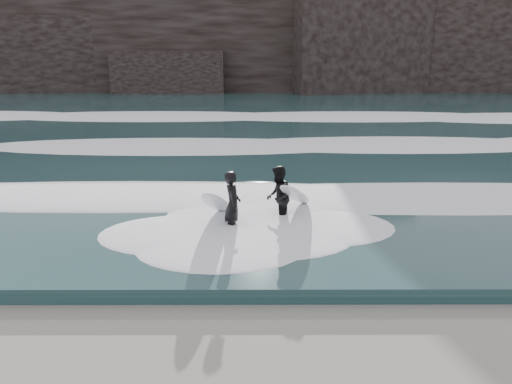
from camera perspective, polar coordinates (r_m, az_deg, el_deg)
sea at (r=34.02m, az=0.30°, el=9.20°), size 90.00×52.00×0.30m
headland at (r=50.77m, az=0.15°, el=17.01°), size 70.00×9.00×10.00m
foam_near at (r=14.31m, az=0.96°, el=0.36°), size 60.00×3.20×0.20m
foam_mid at (r=21.12m, az=0.60°, el=5.61°), size 60.00×4.00×0.24m
foam_far at (r=30.01m, az=0.37°, el=8.84°), size 60.00×4.80×0.30m
surfer_left at (r=11.60m, az=-3.19°, el=-1.39°), size 0.99×1.91×1.59m
surfer_right at (r=12.26m, az=2.84°, el=-0.54°), size 1.34×1.95×1.54m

